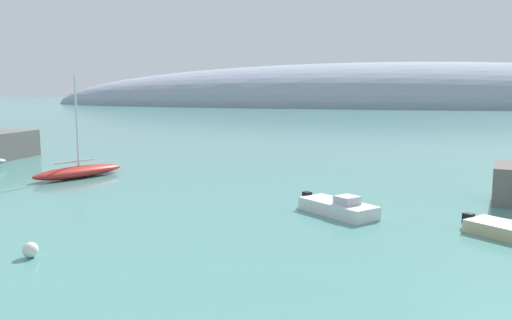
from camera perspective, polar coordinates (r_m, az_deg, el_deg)
name	(u,v)px	position (r m, az deg, el deg)	size (l,w,h in m)	color
distant_ridge	(395,106)	(187.47, 14.68, 5.64)	(254.13, 60.64, 29.47)	#8E99AD
sailboat_red_near_shore	(79,171)	(39.74, -18.52, -1.14)	(4.62, 6.96, 7.25)	red
motorboat_white_foreground	(338,207)	(27.17, 8.82, -5.04)	(4.28, 4.00, 1.05)	white
mooring_buoy_white	(30,250)	(21.99, -23.11, -8.89)	(0.59, 0.59, 0.59)	silver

